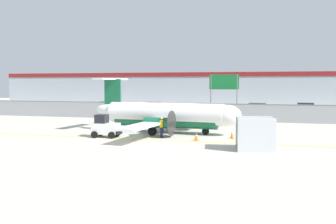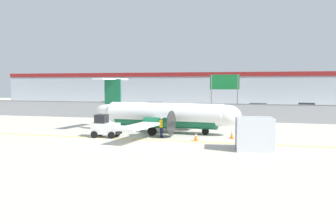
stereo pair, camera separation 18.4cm
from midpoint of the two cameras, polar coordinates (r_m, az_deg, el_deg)
ground_plane at (r=29.65m, az=-3.50°, el=-4.24°), size 140.00×140.00×0.01m
perimeter_fence at (r=44.89m, az=3.03°, el=0.15°), size 98.00×0.10×2.10m
parking_lot_strip at (r=56.24m, az=5.49°, el=-0.08°), size 98.00×17.00×0.12m
background_building at (r=74.36m, az=7.91°, el=3.46°), size 91.00×8.10×6.50m
commuter_airplane at (r=33.49m, az=-0.21°, el=-0.48°), size 14.03×16.08×4.92m
baggage_tug at (r=31.28m, az=-9.71°, el=-2.27°), size 2.36×1.43×1.88m
ground_crew_worker at (r=30.63m, az=-1.16°, el=-2.16°), size 0.47×0.50×1.70m
cargo_container at (r=25.55m, az=12.92°, el=-3.26°), size 2.68×2.35×2.20m
traffic_cone_near_left at (r=30.60m, az=9.56°, el=-3.44°), size 0.36×0.36×0.64m
traffic_cone_near_right at (r=29.18m, az=4.16°, el=-3.77°), size 0.36×0.36×0.64m
traffic_cone_far_left at (r=37.20m, az=-3.97°, el=-1.99°), size 0.36×0.36×0.64m
parked_car_0 at (r=57.62m, az=-9.05°, el=0.82°), size 4.38×2.41×1.58m
parked_car_1 at (r=54.47m, az=-2.42°, el=0.67°), size 4.38×2.42×1.58m
parked_car_2 at (r=51.98m, az=5.00°, el=0.48°), size 4.21×2.02×1.58m
parked_car_3 at (r=53.56m, az=13.22°, el=0.49°), size 4.38×2.40×1.58m
parked_car_4 at (r=56.09m, az=20.03°, el=0.51°), size 4.34×2.31×1.58m
highway_sign at (r=46.32m, az=8.42°, el=3.98°), size 3.60×0.14×5.50m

